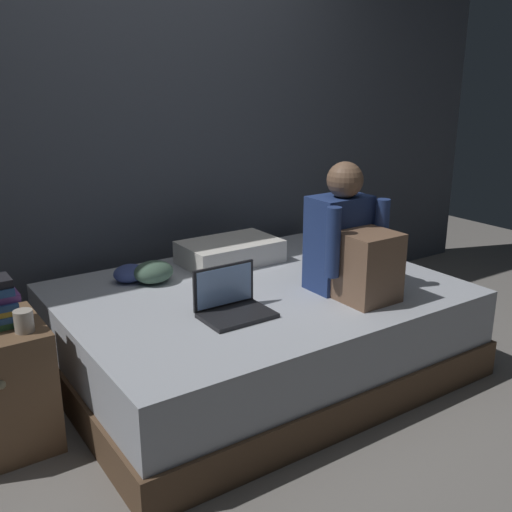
# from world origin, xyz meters

# --- Properties ---
(ground_plane) EXTENTS (8.00, 8.00, 0.00)m
(ground_plane) POSITION_xyz_m (0.00, 0.00, 0.00)
(ground_plane) COLOR gray
(wall_back) EXTENTS (5.60, 0.10, 2.70)m
(wall_back) POSITION_xyz_m (0.00, 1.20, 1.35)
(wall_back) COLOR #424751
(wall_back) RESTS_ON ground_plane
(bed) EXTENTS (2.00, 1.50, 0.47)m
(bed) POSITION_xyz_m (0.20, 0.30, 0.23)
(bed) COLOR brown
(bed) RESTS_ON ground_plane
(person_sitting) EXTENTS (0.39, 0.44, 0.66)m
(person_sitting) POSITION_xyz_m (0.54, -0.01, 0.72)
(person_sitting) COLOR navy
(person_sitting) RESTS_ON bed
(laptop) EXTENTS (0.32, 0.23, 0.22)m
(laptop) POSITION_xyz_m (-0.10, 0.08, 0.52)
(laptop) COLOR black
(laptop) RESTS_ON bed
(pillow) EXTENTS (0.56, 0.36, 0.13)m
(pillow) POSITION_xyz_m (0.31, 0.75, 0.53)
(pillow) COLOR silver
(pillow) RESTS_ON bed
(mug) EXTENTS (0.08, 0.08, 0.09)m
(mug) POSITION_xyz_m (-0.97, 0.24, 0.59)
(mug) COLOR #BCB2A3
(mug) RESTS_ON nightstand
(clothes_pile) EXTENTS (0.29, 0.25, 0.12)m
(clothes_pile) POSITION_xyz_m (-0.25, 0.71, 0.52)
(clothes_pile) COLOR #4C6B56
(clothes_pile) RESTS_ON bed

